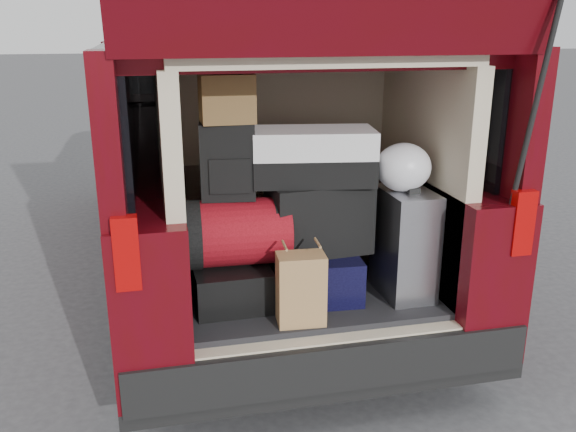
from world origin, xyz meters
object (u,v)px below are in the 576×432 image
object	(u,v)px
kraft_bag	(301,289)
black_soft_case	(318,216)
black_hardshell	(229,279)
navy_hardshell	(312,270)
backpack	(228,161)
silver_roller	(405,243)
twotone_duffel	(313,156)
red_duffel	(237,232)

from	to	relation	value
kraft_bag	black_soft_case	size ratio (longest dim) A/B	0.68
black_hardshell	kraft_bag	size ratio (longest dim) A/B	1.50
navy_hardshell	kraft_bag	size ratio (longest dim) A/B	1.53
black_soft_case	backpack	world-z (taller)	backpack
silver_roller	twotone_duffel	xyz separation A→B (m)	(-0.45, 0.13, 0.44)
black_soft_case	twotone_duffel	bearing A→B (deg)	165.33
black_hardshell	backpack	bearing A→B (deg)	-44.17
backpack	twotone_duffel	xyz separation A→B (m)	(0.42, 0.00, 0.00)
black_hardshell	backpack	world-z (taller)	backpack
navy_hardshell	backpack	distance (m)	0.73
red_duffel	black_soft_case	bearing A→B (deg)	6.64
black_hardshell	navy_hardshell	distance (m)	0.43
twotone_duffel	black_hardshell	bearing A→B (deg)	-171.78
red_duffel	black_soft_case	world-z (taller)	black_soft_case
black_soft_case	twotone_duffel	distance (m)	0.31
kraft_bag	black_soft_case	distance (m)	0.44
kraft_bag	red_duffel	xyz separation A→B (m)	(-0.25, 0.29, 0.19)
black_soft_case	twotone_duffel	world-z (taller)	twotone_duffel
backpack	twotone_duffel	bearing A→B (deg)	7.44
red_duffel	twotone_duffel	size ratio (longest dim) A/B	0.85
kraft_bag	twotone_duffel	bearing A→B (deg)	70.75
silver_roller	backpack	distance (m)	0.97
kraft_bag	twotone_duffel	xyz separation A→B (m)	(0.14, 0.33, 0.54)
silver_roller	backpack	size ratio (longest dim) A/B	1.50
black_hardshell	kraft_bag	xyz separation A→B (m)	(0.29, -0.34, 0.07)
black_soft_case	silver_roller	bearing A→B (deg)	-21.52
black_hardshell	backpack	xyz separation A→B (m)	(0.01, -0.01, 0.60)
navy_hardshell	red_duffel	xyz separation A→B (m)	(-0.39, -0.04, 0.25)
black_hardshell	twotone_duffel	bearing A→B (deg)	-1.86
backpack	twotone_duffel	size ratio (longest dim) A/B	0.62
black_hardshell	navy_hardshell	size ratio (longest dim) A/B	0.98
navy_hardshell	kraft_bag	bearing A→B (deg)	-109.92
kraft_bag	red_duffel	bearing A→B (deg)	133.44
black_soft_case	backpack	xyz separation A→B (m)	(-0.45, 0.00, 0.30)
navy_hardshell	black_soft_case	size ratio (longest dim) A/B	1.05
kraft_bag	twotone_duffel	size ratio (longest dim) A/B	0.57
silver_roller	navy_hardshell	bearing A→B (deg)	162.52
red_duffel	black_soft_case	xyz separation A→B (m)	(0.42, 0.03, 0.04)
navy_hardshell	silver_roller	world-z (taller)	silver_roller
navy_hardshell	twotone_duffel	xyz separation A→B (m)	(-0.00, 0.00, 0.60)
black_hardshell	twotone_duffel	world-z (taller)	twotone_duffel
kraft_bag	navy_hardshell	bearing A→B (deg)	70.13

